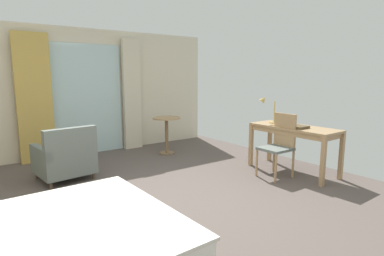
{
  "coord_description": "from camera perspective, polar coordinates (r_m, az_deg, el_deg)",
  "views": [
    {
      "loc": [
        -1.92,
        -3.13,
        1.6
      ],
      "look_at": [
        0.46,
        0.14,
        0.91
      ],
      "focal_mm": 29.47,
      "sensor_mm": 36.0,
      "label": 1
    }
  ],
  "objects": [
    {
      "name": "ground",
      "position": [
        4.02,
        -4.31,
        -14.58
      ],
      "size": [
        6.23,
        7.16,
        0.1
      ],
      "primitive_type": "cube",
      "color": "#564C47"
    },
    {
      "name": "wall_back",
      "position": [
        6.73,
        -19.62,
        6.11
      ],
      "size": [
        5.83,
        0.12,
        2.5
      ],
      "primitive_type": "cube",
      "color": "beige",
      "rests_on": "ground"
    },
    {
      "name": "balcony_glass_door",
      "position": [
        6.69,
        -18.62,
        4.86
      ],
      "size": [
        1.48,
        0.02,
        2.2
      ],
      "primitive_type": "cube",
      "color": "silver",
      "rests_on": "ground"
    },
    {
      "name": "curtain_panel_left",
      "position": [
        6.37,
        -26.63,
        4.75
      ],
      "size": [
        0.6,
        0.1,
        2.34
      ],
      "primitive_type": "cube",
      "color": "tan",
      "rests_on": "ground"
    },
    {
      "name": "curtain_panel_right",
      "position": [
        6.95,
        -10.82,
        5.91
      ],
      "size": [
        0.39,
        0.1,
        2.34
      ],
      "primitive_type": "cube",
      "color": "beige",
      "rests_on": "ground"
    },
    {
      "name": "writing_desk",
      "position": [
        5.41,
        17.95,
        -0.69
      ],
      "size": [
        0.61,
        1.44,
        0.77
      ],
      "color": "tan",
      "rests_on": "ground"
    },
    {
      "name": "desk_chair",
      "position": [
        5.15,
        15.54,
        -2.52
      ],
      "size": [
        0.46,
        0.43,
        0.99
      ],
      "color": "slate",
      "rests_on": "ground"
    },
    {
      "name": "desk_lamp",
      "position": [
        5.63,
        13.39,
        3.85
      ],
      "size": [
        0.31,
        0.3,
        0.49
      ],
      "color": "tan",
      "rests_on": "writing_desk"
    },
    {
      "name": "closed_book",
      "position": [
        5.23,
        18.71,
        0.2
      ],
      "size": [
        0.26,
        0.25,
        0.04
      ],
      "primitive_type": "cube",
      "rotation": [
        0.0,
        0.0,
        -0.02
      ],
      "color": "brown",
      "rests_on": "writing_desk"
    },
    {
      "name": "armchair_by_window",
      "position": [
        5.21,
        -21.94,
        -5.13
      ],
      "size": [
        0.84,
        0.82,
        0.84
      ],
      "color": "slate",
      "rests_on": "ground"
    },
    {
      "name": "round_cafe_table",
      "position": [
        6.41,
        -4.62,
        0.08
      ],
      "size": [
        0.56,
        0.56,
        0.75
      ],
      "color": "tan",
      "rests_on": "ground"
    }
  ]
}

